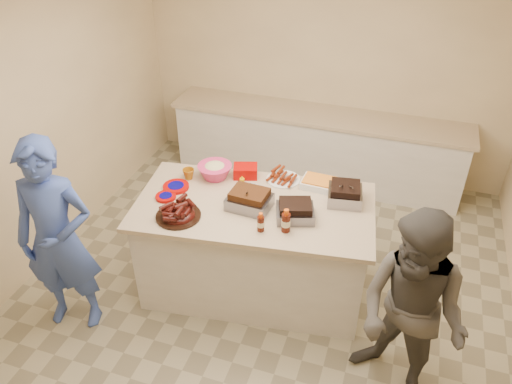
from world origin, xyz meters
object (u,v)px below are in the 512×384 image
(bbq_bottle_b, at_px, (286,231))
(mustard_bottle, at_px, (242,187))
(rib_platter, at_px, (179,217))
(guest_blue, at_px, (80,316))
(island, at_px, (254,286))
(roasting_pan, at_px, (344,201))
(bbq_bottle_a, at_px, (261,230))
(coleslaw_bowl, at_px, (215,177))
(plastic_cup, at_px, (189,179))

(bbq_bottle_b, distance_m, mustard_bottle, 0.73)
(rib_platter, bearing_deg, guest_blue, -149.53)
(island, bearing_deg, guest_blue, -155.81)
(roasting_pan, relative_size, guest_blue, 0.16)
(rib_platter, height_order, mustard_bottle, rib_platter)
(bbq_bottle_b, height_order, mustard_bottle, bbq_bottle_b)
(bbq_bottle_a, distance_m, bbq_bottle_b, 0.20)
(roasting_pan, height_order, bbq_bottle_b, bbq_bottle_b)
(coleslaw_bowl, xyz_separation_m, bbq_bottle_a, (0.65, -0.62, 0.00))
(mustard_bottle, distance_m, guest_blue, 1.88)
(bbq_bottle_a, xyz_separation_m, bbq_bottle_b, (0.19, 0.06, -0.00))
(bbq_bottle_a, bearing_deg, mustard_bottle, 122.88)
(guest_blue, bearing_deg, coleslaw_bowl, 37.88)
(rib_platter, bearing_deg, island, 33.68)
(roasting_pan, bearing_deg, mustard_bottle, 174.86)
(island, bearing_deg, bbq_bottle_b, -44.10)
(rib_platter, bearing_deg, coleslaw_bowl, 85.00)
(rib_platter, xyz_separation_m, roasting_pan, (1.27, 0.65, 0.00))
(rib_platter, xyz_separation_m, guest_blue, (-0.84, -0.49, -0.97))
(bbq_bottle_a, distance_m, guest_blue, 1.90)
(plastic_cup, bearing_deg, roasting_pan, 3.55)
(bbq_bottle_b, distance_m, guest_blue, 2.08)
(guest_blue, bearing_deg, mustard_bottle, 27.93)
(bbq_bottle_b, bearing_deg, rib_platter, -173.62)
(island, bearing_deg, rib_platter, -153.88)
(guest_blue, bearing_deg, bbq_bottle_b, 4.60)
(rib_platter, height_order, coleslaw_bowl, coleslaw_bowl)
(plastic_cup, bearing_deg, bbq_bottle_a, -31.01)
(roasting_pan, bearing_deg, bbq_bottle_b, -133.15)
(island, distance_m, roasting_pan, 1.25)
(island, bearing_deg, mustard_bottle, 122.50)
(mustard_bottle, bearing_deg, bbq_bottle_a, -57.12)
(roasting_pan, bearing_deg, rib_platter, -161.97)
(bbq_bottle_b, xyz_separation_m, plastic_cup, (-1.06, 0.47, 0.00))
(roasting_pan, distance_m, guest_blue, 2.59)
(roasting_pan, distance_m, bbq_bottle_a, 0.83)
(plastic_cup, bearing_deg, rib_platter, -73.69)
(island, xyz_separation_m, rib_platter, (-0.54, -0.36, 0.97))
(plastic_cup, bearing_deg, bbq_bottle_b, -23.69)
(coleslaw_bowl, height_order, bbq_bottle_a, coleslaw_bowl)
(bbq_bottle_b, bearing_deg, plastic_cup, 156.31)
(island, relative_size, roasting_pan, 7.14)
(bbq_bottle_b, xyz_separation_m, guest_blue, (-1.74, -0.59, -0.97))
(island, distance_m, rib_platter, 1.17)
(mustard_bottle, distance_m, plastic_cup, 0.52)
(rib_platter, relative_size, roasting_pan, 1.32)
(rib_platter, relative_size, mustard_bottle, 3.13)
(mustard_bottle, bearing_deg, island, -49.94)
(roasting_pan, height_order, mustard_bottle, mustard_bottle)
(rib_platter, bearing_deg, bbq_bottle_a, 3.44)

